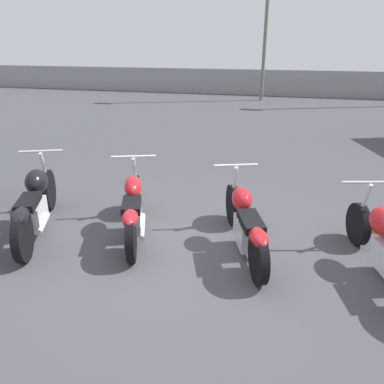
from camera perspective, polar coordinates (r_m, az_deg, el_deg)
ground_plane at (r=5.07m, az=-1.11°, el=-8.38°), size 60.00×60.00×0.00m
fence_back at (r=20.23m, az=11.80°, el=15.97°), size 40.00×0.04×1.27m
motorcycle_slot_1 at (r=5.71m, az=-22.74°, el=-1.61°), size 1.08×2.10×1.02m
motorcycle_slot_2 at (r=5.25m, az=-8.91°, el=-2.42°), size 0.92×1.93×0.99m
motorcycle_slot_3 at (r=4.87m, az=8.11°, el=-4.63°), size 0.93×2.00×0.97m
traffic_cone_far at (r=6.09m, az=26.80°, el=-3.45°), size 0.36×0.36×0.39m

